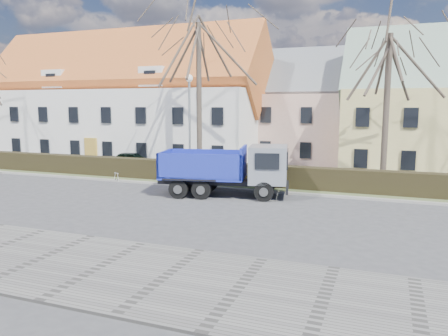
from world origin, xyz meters
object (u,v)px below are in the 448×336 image
at_px(parked_car_a, 132,160).
at_px(streetlight, 190,127).
at_px(dump_truck, 220,170).
at_px(cart_frame, 115,176).

bearing_deg(parked_car_a, streetlight, -128.35).
xyz_separation_m(dump_truck, streetlight, (-3.74, 4.14, 2.04)).
bearing_deg(dump_truck, parked_car_a, 132.77).
relative_size(dump_truck, parked_car_a, 1.90).
height_order(dump_truck, streetlight, streetlight).
bearing_deg(cart_frame, parked_car_a, 111.47).
height_order(streetlight, parked_car_a, streetlight).
distance_m(streetlight, cart_frame, 5.83).
height_order(dump_truck, cart_frame, dump_truck).
distance_m(dump_truck, parked_car_a, 12.52).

